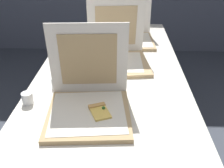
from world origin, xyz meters
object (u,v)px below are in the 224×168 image
object	(u,v)px
cup_white_far	(80,49)
pizza_box_middle	(118,55)
table	(110,86)
cup_white_near_center	(56,83)
cup_white_mid	(62,66)
cup_white_near_left	(27,98)
pizza_box_front	(89,102)
pizza_box_back	(129,34)

from	to	relation	value
cup_white_far	pizza_box_middle	bearing A→B (deg)	-29.16
table	cup_white_near_center	xyz separation A→B (m)	(-0.29, -0.11, 0.08)
cup_white_near_center	cup_white_mid	distance (m)	0.21
table	pizza_box_middle	distance (m)	0.25
table	cup_white_far	world-z (taller)	cup_white_far
cup_white_near_center	cup_white_mid	xyz separation A→B (m)	(-0.01, 0.21, 0.00)
cup_white_near_left	cup_white_near_center	xyz separation A→B (m)	(0.11, 0.16, 0.00)
pizza_box_middle	cup_white_near_center	distance (m)	0.47
table	cup_white_mid	bearing A→B (deg)	161.60
table	cup_white_near_center	distance (m)	0.32
cup_white_mid	cup_white_far	xyz separation A→B (m)	(0.07, 0.27, 0.00)
pizza_box_middle	table	bearing A→B (deg)	-107.88
table	pizza_box_middle	size ratio (longest dim) A/B	5.21
table	cup_white_mid	distance (m)	0.32
pizza_box_front	cup_white_near_left	bearing A→B (deg)	165.24
pizza_box_back	cup_white_mid	xyz separation A→B (m)	(-0.42, -0.55, -0.03)
table	pizza_box_middle	world-z (taller)	pizza_box_middle
pizza_box_front	cup_white_mid	bearing A→B (deg)	112.56
pizza_box_back	cup_white_near_left	xyz separation A→B (m)	(-0.51, -0.93, -0.03)
cup_white_near_left	cup_white_far	xyz separation A→B (m)	(0.16, 0.65, 0.00)
pizza_box_front	cup_white_far	xyz separation A→B (m)	(-0.15, 0.71, -0.03)
pizza_box_middle	cup_white_near_center	world-z (taller)	pizza_box_middle
cup_white_near_center	cup_white_far	xyz separation A→B (m)	(0.06, 0.49, 0.00)
cup_white_near_center	pizza_box_back	bearing A→B (deg)	62.13
pizza_box_front	pizza_box_back	size ratio (longest dim) A/B	0.98
table	cup_white_near_left	size ratio (longest dim) A/B	37.21
pizza_box_front	pizza_box_back	distance (m)	1.00
table	pizza_box_middle	bearing A→B (deg)	79.58
cup_white_near_center	cup_white_far	world-z (taller)	same
cup_white_mid	cup_white_far	size ratio (longest dim) A/B	1.00
cup_white_mid	pizza_box_middle	bearing A→B (deg)	19.94
pizza_box_middle	pizza_box_back	bearing A→B (deg)	72.57
cup_white_near_center	table	bearing A→B (deg)	21.34
cup_white_near_left	cup_white_near_center	size ratio (longest dim) A/B	1.00
table	cup_white_near_left	world-z (taller)	cup_white_near_left
pizza_box_front	cup_white_near_left	world-z (taller)	pizza_box_front
pizza_box_middle	cup_white_near_left	distance (m)	0.66
cup_white_far	cup_white_near_left	bearing A→B (deg)	-104.17
pizza_box_front	cup_white_near_left	size ratio (longest dim) A/B	6.83
pizza_box_middle	cup_white_far	distance (m)	0.31
pizza_box_front	cup_white_near_center	size ratio (longest dim) A/B	6.83
cup_white_near_left	cup_white_mid	distance (m)	0.39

